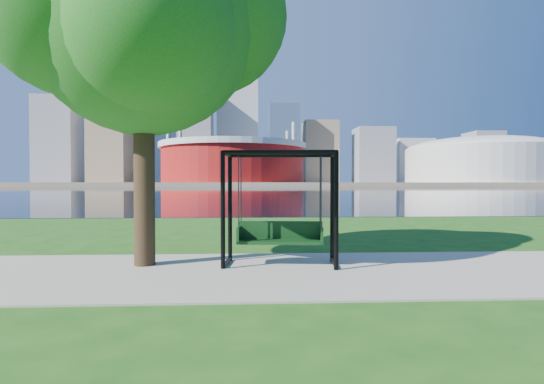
{
  "coord_description": "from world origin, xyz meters",
  "views": [
    {
      "loc": [
        -0.17,
        -8.28,
        1.66
      ],
      "look_at": [
        0.25,
        0.0,
        1.49
      ],
      "focal_mm": 28.0,
      "sensor_mm": 36.0,
      "label": 1
    }
  ],
  "objects": [
    {
      "name": "swing",
      "position": [
        0.42,
        0.15,
        1.11
      ],
      "size": [
        2.32,
        1.2,
        2.29
      ],
      "rotation": [
        0.0,
        0.0,
        -0.11
      ],
      "color": "black",
      "rests_on": "ground"
    },
    {
      "name": "far_bank",
      "position": [
        0.0,
        306.0,
        1.0
      ],
      "size": [
        900.0,
        228.0,
        2.0
      ],
      "primitive_type": "cube",
      "color": "#937F60",
      "rests_on": "ground"
    },
    {
      "name": "stadium",
      "position": [
        -10.0,
        235.0,
        14.23
      ],
      "size": [
        83.0,
        83.0,
        32.0
      ],
      "color": "maroon",
      "rests_on": "far_bank"
    },
    {
      "name": "skyline",
      "position": [
        -4.27,
        319.39,
        35.89
      ],
      "size": [
        392.0,
        66.0,
        96.5
      ],
      "color": "gray",
      "rests_on": "far_bank"
    },
    {
      "name": "path",
      "position": [
        0.0,
        -0.5,
        0.01
      ],
      "size": [
        120.0,
        4.0,
        0.03
      ],
      "primitive_type": "cube",
      "color": "#9E937F",
      "rests_on": "ground"
    },
    {
      "name": "arena",
      "position": [
        135.0,
        235.0,
        15.87
      ],
      "size": [
        84.0,
        84.0,
        26.56
      ],
      "color": "beige",
      "rests_on": "far_bank"
    },
    {
      "name": "river",
      "position": [
        0.0,
        102.0,
        0.01
      ],
      "size": [
        900.0,
        180.0,
        0.02
      ],
      "primitive_type": "cube",
      "color": "black",
      "rests_on": "ground"
    },
    {
      "name": "park_tree",
      "position": [
        -2.33,
        0.31,
        4.99
      ],
      "size": [
        5.78,
        5.22,
        7.18
      ],
      "color": "black",
      "rests_on": "ground"
    },
    {
      "name": "ground",
      "position": [
        0.0,
        0.0,
        0.0
      ],
      "size": [
        900.0,
        900.0,
        0.0
      ],
      "primitive_type": "plane",
      "color": "#1E5114",
      "rests_on": "ground"
    }
  ]
}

